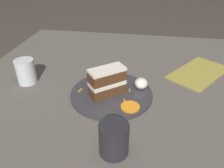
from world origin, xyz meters
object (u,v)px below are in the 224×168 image
Objects in this scene: cake_slice at (107,81)px; orange_garnish at (130,107)px; menu_card at (199,72)px; cream_dollop at (141,83)px; coffee_mug at (114,138)px; plate at (112,94)px; drinking_glass at (26,73)px.

orange_garnish is (0.06, 0.08, -0.05)m from cake_slice.
menu_card is at bearing -95.02° from cake_slice.
coffee_mug reaches higher than cream_dollop.
cake_slice is 0.41m from menu_card.
plate is 0.33m from drinking_glass.
orange_garnish is at bearing 43.48° from plate.
menu_card is (-0.23, 0.34, -0.06)m from cake_slice.
plate is at bearing -109.64° from menu_card.
coffee_mug is (0.28, 0.38, 0.01)m from drinking_glass.
cream_dollop is at bearing -101.68° from cake_slice.
coffee_mug is at bearing 53.31° from drinking_glass.
drinking_glass reaches higher than menu_card.
cake_slice is at bearing 81.80° from drinking_glass.
cream_dollop is at bearing 169.81° from coffee_mug.
cream_dollop is 0.30m from coffee_mug.
cream_dollop reaches higher than plate.
cream_dollop is (-0.06, 0.11, -0.03)m from cake_slice.
menu_card is (-0.17, 0.23, -0.03)m from cream_dollop.
coffee_mug is at bearing -84.59° from menu_card.
cake_slice is 1.38× the size of drinking_glass.
drinking_glass reaches higher than orange_garnish.
orange_garnish is at bearing -94.63° from menu_card.
coffee_mug is at bearing -10.19° from cream_dollop.
cake_slice reaches higher than orange_garnish.
menu_card is at bearing 148.49° from coffee_mug.
orange_garnish is 0.18m from coffee_mug.
cream_dollop is 0.56× the size of drinking_glass.
plate is at bearing -169.69° from coffee_mug.
menu_card is at bearing 126.38° from cream_dollop.
drinking_glass reaches higher than plate.
cream_dollop is at bearing -106.69° from menu_card.
cream_dollop is 0.19× the size of menu_card.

